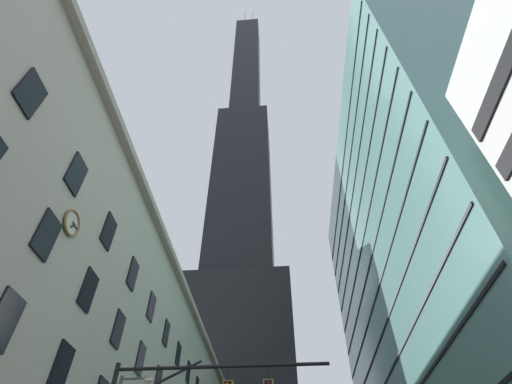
{
  "coord_description": "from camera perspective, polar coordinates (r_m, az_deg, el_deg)",
  "views": [
    {
      "loc": [
        -0.05,
        -10.27,
        1.35
      ],
      "look_at": [
        -2.04,
        15.35,
        26.66
      ],
      "focal_mm": 26.64,
      "sensor_mm": 36.0,
      "label": 1
    }
  ],
  "objects": [
    {
      "name": "glass_office_midrise",
      "position": [
        53.51,
        25.08,
        -11.33
      ],
      "size": [
        15.97,
        53.3,
        54.42
      ],
      "color": "slate",
      "rests_on": "ground"
    },
    {
      "name": "dark_skyscraper",
      "position": [
        104.18,
        -2.22,
        -5.74
      ],
      "size": [
        24.11,
        24.11,
        223.64
      ],
      "color": "black",
      "rests_on": "ground"
    }
  ]
}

